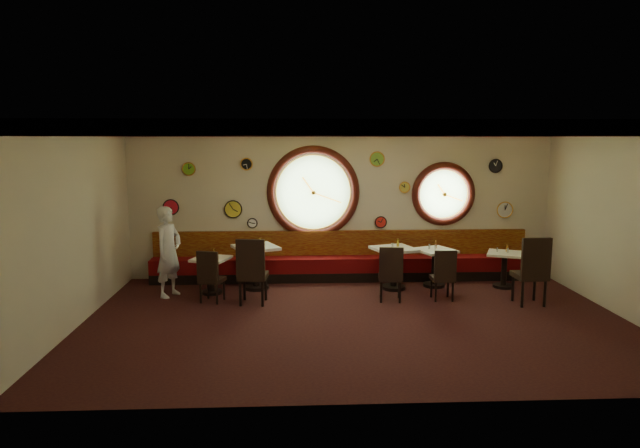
{
  "coord_description": "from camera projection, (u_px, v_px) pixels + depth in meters",
  "views": [
    {
      "loc": [
        -1.04,
        -9.07,
        3.01
      ],
      "look_at": [
        -0.56,
        0.8,
        1.5
      ],
      "focal_mm": 32.0,
      "sensor_mm": 36.0,
      "label": 1
    }
  ],
  "objects": [
    {
      "name": "table_b",
      "position": [
        256.0,
        262.0,
        11.35
      ],
      "size": [
        1.04,
        1.04,
        0.87
      ],
      "color": "black",
      "rests_on": "floor"
    },
    {
      "name": "condiment_a_bottle",
      "position": [
        215.0,
        252.0,
        11.09
      ],
      "size": [
        0.05,
        0.05,
        0.15
      ],
      "primitive_type": "cylinder",
      "color": "gold",
      "rests_on": "table_a"
    },
    {
      "name": "condiment_b_pepper",
      "position": [
        256.0,
        243.0,
        11.31
      ],
      "size": [
        0.03,
        0.03,
        0.09
      ],
      "primitive_type": "cylinder",
      "color": "silver",
      "rests_on": "table_b"
    },
    {
      "name": "porthole_right_glass",
      "position": [
        443.0,
        194.0,
        12.25
      ],
      "size": [
        1.1,
        0.02,
        1.1
      ],
      "primitive_type": "cylinder",
      "rotation": [
        1.57,
        0.0,
        0.0
      ],
      "color": "#95C878",
      "rests_on": "wall_back"
    },
    {
      "name": "molding_right",
      "position": [
        632.0,
        131.0,
        9.2
      ],
      "size": [
        0.1,
        6.0,
        0.18
      ],
      "primitive_type": "cube",
      "color": "#3A0F0A",
      "rests_on": "wall_back"
    },
    {
      "name": "wall_right",
      "position": [
        627.0,
        223.0,
        9.43
      ],
      "size": [
        0.02,
        6.0,
        3.2
      ],
      "primitive_type": "cube",
      "color": "beige",
      "rests_on": "floor"
    },
    {
      "name": "condiment_a_pepper",
      "position": [
        210.0,
        255.0,
        10.99
      ],
      "size": [
        0.03,
        0.03,
        0.09
      ],
      "primitive_type": "cylinder",
      "color": "silver",
      "rests_on": "table_a"
    },
    {
      "name": "condiment_d_pepper",
      "position": [
        435.0,
        247.0,
        11.46
      ],
      "size": [
        0.04,
        0.04,
        0.11
      ],
      "primitive_type": "cylinder",
      "color": "silver",
      "rests_on": "table_d"
    },
    {
      "name": "banquette_back",
      "position": [
        341.0,
        243.0,
        12.25
      ],
      "size": [
        8.0,
        0.1,
        0.55
      ],
      "primitive_type": "cube",
      "color": "#600F07",
      "rests_on": "wall_back"
    },
    {
      "name": "porthole_left_glass",
      "position": [
        313.0,
        192.0,
        12.11
      ],
      "size": [
        1.66,
        0.02,
        1.66
      ],
      "primitive_type": "cylinder",
      "rotation": [
        1.57,
        0.0,
        0.0
      ],
      "color": "#95C878",
      "rests_on": "wall_back"
    },
    {
      "name": "banquette_seat",
      "position": [
        342.0,
        264.0,
        12.09
      ],
      "size": [
        8.0,
        0.55,
        0.3
      ],
      "primitive_type": "cube",
      "color": "#58070B",
      "rests_on": "banquette_base"
    },
    {
      "name": "molding_front",
      "position": [
        390.0,
        128.0,
        6.08
      ],
      "size": [
        9.0,
        0.1,
        0.18
      ],
      "primitive_type": "cube",
      "color": "#3A0F0A",
      "rests_on": "wall_back"
    },
    {
      "name": "banquette_base",
      "position": [
        342.0,
        275.0,
        12.13
      ],
      "size": [
        8.0,
        0.55,
        0.2
      ],
      "primitive_type": "cube",
      "color": "black",
      "rests_on": "floor"
    },
    {
      "name": "condiment_b_bottle",
      "position": [
        261.0,
        242.0,
        11.34
      ],
      "size": [
        0.05,
        0.05,
        0.15
      ],
      "primitive_type": "cylinder",
      "color": "gold",
      "rests_on": "table_b"
    },
    {
      "name": "chair_a",
      "position": [
        210.0,
        273.0,
        10.38
      ],
      "size": [
        0.51,
        0.51,
        0.6
      ],
      "rotation": [
        0.0,
        0.0,
        -0.28
      ],
      "color": "black",
      "rests_on": "floor"
    },
    {
      "name": "wall_clock_1",
      "position": [
        189.0,
        169.0,
        11.87
      ],
      "size": [
        0.26,
        0.03,
        0.26
      ],
      "primitive_type": "cylinder",
      "rotation": [
        1.57,
        0.0,
        0.0
      ],
      "color": "#6BB424",
      "rests_on": "wall_back"
    },
    {
      "name": "condiment_d_salt",
      "position": [
        429.0,
        246.0,
        11.51
      ],
      "size": [
        0.04,
        0.04,
        0.1
      ],
      "primitive_type": "cylinder",
      "color": "#B7B7BC",
      "rests_on": "table_d"
    },
    {
      "name": "wall_left",
      "position": [
        74.0,
        227.0,
        9.0
      ],
      "size": [
        0.02,
        6.0,
        3.2
      ],
      "primitive_type": "cube",
      "color": "beige",
      "rests_on": "floor"
    },
    {
      "name": "wall_clock_9",
      "position": [
        246.0,
        164.0,
        11.92
      ],
      "size": [
        0.24,
        0.03,
        0.24
      ],
      "primitive_type": "cylinder",
      "rotation": [
        1.57,
        0.0,
        0.0
      ],
      "color": "black",
      "rests_on": "wall_back"
    },
    {
      "name": "porthole_right_frame",
      "position": [
        443.0,
        194.0,
        12.24
      ],
      "size": [
        1.38,
        0.18,
        1.38
      ],
      "primitive_type": "torus",
      "rotation": [
        1.57,
        0.0,
        0.0
      ],
      "color": "#3A0F0A",
      "rests_on": "wall_back"
    },
    {
      "name": "chair_d",
      "position": [
        444.0,
        272.0,
        10.5
      ],
      "size": [
        0.41,
        0.41,
        0.6
      ],
      "rotation": [
        0.0,
        0.0,
        0.01
      ],
      "color": "black",
      "rests_on": "floor"
    },
    {
      "name": "wall_front",
      "position": [
        388.0,
        267.0,
        6.26
      ],
      "size": [
        9.0,
        0.02,
        3.2
      ],
      "primitive_type": "cube",
      "color": "beige",
      "rests_on": "floor"
    },
    {
      "name": "condiment_e_salt",
      "position": [
        497.0,
        250.0,
        11.49
      ],
      "size": [
        0.03,
        0.03,
        0.09
      ],
      "primitive_type": "cylinder",
      "color": "silver",
      "rests_on": "table_e"
    },
    {
      "name": "wall_clock_8",
      "position": [
        381.0,
        222.0,
        12.24
      ],
      "size": [
        0.24,
        0.03,
        0.24
      ],
      "primitive_type": "cylinder",
      "rotation": [
        1.57,
        0.0,
        0.0
      ],
      "color": "red",
      "rests_on": "wall_back"
    },
    {
      "name": "wall_back",
      "position": [
        341.0,
        204.0,
        12.18
      ],
      "size": [
        9.0,
        0.02,
        3.2
      ],
      "primitive_type": "cube",
      "color": "beige",
      "rests_on": "floor"
    },
    {
      "name": "wall_clock_3",
      "position": [
        171.0,
        207.0,
        11.98
      ],
      "size": [
        0.32,
        0.03,
        0.32
      ],
      "primitive_type": "cylinder",
      "rotation": [
        1.57,
        0.0,
        0.0
      ],
      "color": "red",
      "rests_on": "wall_back"
    },
    {
      "name": "ceiling",
      "position": [
        358.0,
        125.0,
        8.98
      ],
      "size": [
        9.0,
        6.0,
        0.02
      ],
      "primitive_type": "cube",
      "color": "gold",
      "rests_on": "wall_back"
    },
    {
      "name": "wall_clock_5",
      "position": [
        505.0,
        210.0,
        12.33
      ],
      "size": [
        0.34,
        0.03,
        0.34
      ],
      "primitive_type": "cylinder",
      "rotation": [
        1.57,
        0.0,
        0.0
      ],
      "color": "white",
      "rests_on": "wall_back"
    },
    {
      "name": "condiment_c_bottle",
      "position": [
        398.0,
        242.0,
        11.4
      ],
      "size": [
        0.05,
        0.05,
        0.16
      ],
      "primitive_type": "cylinder",
      "color": "gold",
      "rests_on": "table_c"
    },
    {
      "name": "wall_clock_4",
      "position": [
        233.0,
        209.0,
        12.05
      ],
      "size": [
        0.36,
        0.03,
        0.36
      ],
      "primitive_type": "cylinder",
      "rotation": [
        1.57,
        0.0,
        0.0
      ],
      "color": "yellow",
      "rests_on": "wall_back"
    },
    {
      "name": "molding_back",
      "position": [
        342.0,
        132.0,
        11.9
      ],
      "size": [
        9.0,
        0.1,
        0.18
      ],
      "primitive_type": "cube",
      "color": "#3A0F0A",
      "rests_on": "wall_back"
    },
    {
      "name": "condiment_e_pepper",
      "position": [
        508.0,
        250.0,
        11.38
      ],
      "size": [
        0.04,
        0.04,
        0.1
      ],
      "primitive_type": "cylinder",
      "color": "silver",
      "rests_on": "table_e"
    },
    {
      "name": "wall_clock_7",
      "position": [
        495.0,
        166.0,
        12.18
      ],
      "size": [
        0.28,
        0.03,
        0.28
      ],
      "primitive_type": "cylinder",
      "rotation": [
        1.57,
        0.0,
        0.0
      ],
      "color": "black",
      "rests_on": "wall_back"
    },
    {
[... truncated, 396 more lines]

